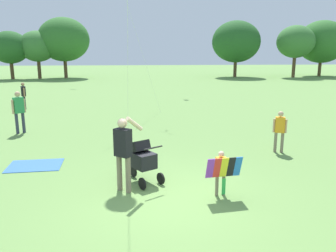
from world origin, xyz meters
name	(u,v)px	position (x,y,z in m)	size (l,w,h in m)	color
ground_plane	(166,199)	(0.00, 0.00, 0.00)	(120.00, 120.00, 0.00)	#668E47
treeline_distant	(192,42)	(5.04, 31.24, 3.82)	(38.77, 5.92, 6.37)	brown
child_with_butterfly_kite	(222,169)	(1.20, 0.04, 0.61)	(0.78, 0.39, 1.00)	#7F705B
person_adult_flyer	(123,148)	(-0.91, 0.48, 1.01)	(0.67, 0.45, 1.74)	#7F705B
stroller	(142,158)	(-0.51, 1.00, 0.61)	(0.88, 1.07, 1.03)	black
person_red_shirt	(19,109)	(-5.08, 6.18, 0.94)	(0.41, 0.38, 1.59)	#33384C
person_sitting_far	(24,94)	(-6.69, 11.61, 0.83)	(0.31, 0.40, 1.40)	#232328
person_couple_left	(280,128)	(3.69, 3.08, 0.76)	(0.39, 0.25, 1.29)	#7F705B
picnic_blanket	(35,165)	(-3.43, 2.36, 0.01)	(1.41, 1.02, 0.02)	#3366B2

